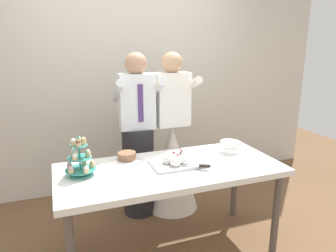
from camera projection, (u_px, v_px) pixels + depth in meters
ground_plane at (171, 250)px, 2.72m from camera, size 8.00×8.00×0.00m
rear_wall at (127, 68)px, 3.68m from camera, size 5.20×0.10×2.90m
dessert_table at (171, 175)px, 2.54m from camera, size 1.80×0.80×0.78m
cupcake_stand at (80, 160)px, 2.33m from camera, size 0.23×0.23×0.31m
main_cake_tray at (176, 160)px, 2.55m from camera, size 0.42×0.37×0.12m
plate_stack at (230, 147)px, 2.85m from camera, size 0.19×0.19×0.10m
round_cake at (127, 157)px, 2.65m from camera, size 0.24×0.24×0.07m
person_groom at (138, 145)px, 3.15m from camera, size 0.49×0.52×1.66m
person_bride at (172, 156)px, 3.31m from camera, size 0.56×0.56×1.66m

